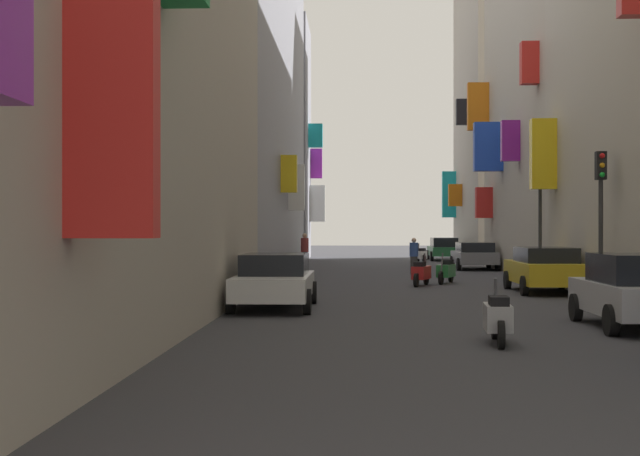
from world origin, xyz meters
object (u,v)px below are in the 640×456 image
(scooter_green, at_px, (446,271))
(traffic_light_far_corner, at_px, (540,202))
(scooter_red, at_px, (421,273))
(scooter_silver, at_px, (498,318))
(parked_car_green, at_px, (444,248))
(pedestrian_near_left, at_px, (305,251))
(parked_car_grey, at_px, (474,255))
(parked_car_white, at_px, (275,279))
(parked_car_silver, at_px, (635,290))
(parked_car_yellow, at_px, (544,268))
(scooter_white, at_px, (421,255))
(pedestrian_crossing, at_px, (414,256))
(traffic_light_near_corner, at_px, (601,200))

(scooter_green, xyz_separation_m, traffic_light_far_corner, (3.22, -0.85, 2.47))
(scooter_red, bearing_deg, scooter_silver, -89.36)
(parked_car_green, bearing_deg, pedestrian_near_left, -122.43)
(parked_car_grey, relative_size, parked_car_white, 0.98)
(parked_car_silver, height_order, pedestrian_near_left, pedestrian_near_left)
(parked_car_yellow, height_order, scooter_silver, parked_car_yellow)
(parked_car_grey, bearing_deg, pedestrian_near_left, -176.18)
(scooter_white, distance_m, scooter_silver, 36.12)
(parked_car_white, distance_m, scooter_green, 11.51)
(parked_car_yellow, height_order, scooter_red, parked_car_yellow)
(pedestrian_crossing, bearing_deg, parked_car_yellow, -73.35)
(parked_car_green, relative_size, traffic_light_far_corner, 1.02)
(scooter_white, bearing_deg, parked_car_grey, -76.18)
(pedestrian_near_left, bearing_deg, parked_car_white, -88.83)
(scooter_white, height_order, scooter_red, same)
(pedestrian_crossing, bearing_deg, parked_car_white, -105.23)
(parked_car_green, bearing_deg, traffic_light_near_corner, -88.29)
(scooter_white, relative_size, pedestrian_crossing, 1.16)
(parked_car_yellow, bearing_deg, traffic_light_near_corner, -82.52)
(parked_car_yellow, xyz_separation_m, scooter_red, (-3.63, 2.98, -0.29))
(pedestrian_crossing, bearing_deg, scooter_green, -83.93)
(scooter_silver, relative_size, pedestrian_crossing, 1.14)
(pedestrian_near_left, distance_m, traffic_light_far_corner, 14.69)
(parked_car_green, relative_size, scooter_white, 2.40)
(parked_car_silver, distance_m, scooter_silver, 4.00)
(parked_car_silver, bearing_deg, scooter_red, 104.28)
(pedestrian_near_left, bearing_deg, scooter_green, -61.44)
(parked_car_silver, xyz_separation_m, scooter_white, (-1.76, 33.61, -0.32))
(parked_car_silver, distance_m, scooter_white, 33.66)
(parked_car_green, bearing_deg, parked_car_yellow, -89.20)
(parked_car_silver, relative_size, parked_car_white, 0.90)
(pedestrian_crossing, xyz_separation_m, pedestrian_near_left, (-5.04, 3.82, 0.10))
(scooter_red, height_order, traffic_light_near_corner, traffic_light_near_corner)
(parked_car_silver, xyz_separation_m, traffic_light_near_corner, (0.89, 5.67, 1.99))
(scooter_white, height_order, traffic_light_far_corner, traffic_light_far_corner)
(scooter_green, relative_size, pedestrian_near_left, 1.07)
(scooter_silver, relative_size, scooter_green, 0.96)
(parked_car_green, xyz_separation_m, traffic_light_far_corner, (0.99, -24.01, 2.19))
(parked_car_white, bearing_deg, scooter_silver, -55.94)
(pedestrian_near_left, distance_m, traffic_light_near_corner, 21.34)
(pedestrian_near_left, bearing_deg, pedestrian_crossing, -37.14)
(pedestrian_near_left, bearing_deg, traffic_light_far_corner, -51.86)
(parked_car_silver, height_order, parked_car_green, parked_car_silver)
(parked_car_yellow, xyz_separation_m, scooter_silver, (-3.45, -12.46, -0.29))
(scooter_white, xyz_separation_m, traffic_light_near_corner, (2.66, -27.94, 2.31))
(parked_car_white, height_order, scooter_white, parked_car_white)
(pedestrian_crossing, xyz_separation_m, traffic_light_far_corner, (3.94, -7.62, 2.15))
(parked_car_grey, bearing_deg, traffic_light_far_corner, -86.65)
(scooter_red, xyz_separation_m, scooter_green, (1.01, 1.41, 0.00))
(parked_car_silver, xyz_separation_m, parked_car_green, (-0.06, 37.53, -0.04))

